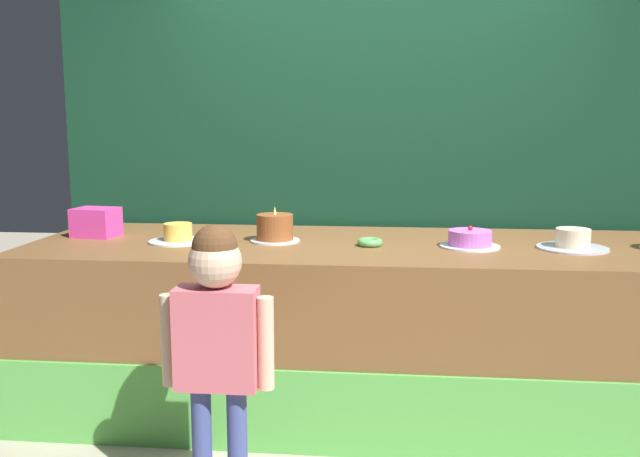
% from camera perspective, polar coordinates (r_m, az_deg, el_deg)
% --- Properties ---
extents(ground_plane, '(12.00, 12.00, 0.00)m').
position_cam_1_polar(ground_plane, '(3.37, 3.77, -18.60)').
color(ground_plane, '#ADA38E').
extents(stage_platform, '(3.65, 1.18, 0.92)m').
position_cam_1_polar(stage_platform, '(3.73, 4.17, -8.24)').
color(stage_platform, brown).
rests_on(stage_platform, ground_plane).
extents(curtain_backdrop, '(3.94, 0.08, 2.78)m').
position_cam_1_polar(curtain_backdrop, '(4.25, 4.59, 6.71)').
color(curtain_backdrop, '#113823').
rests_on(curtain_backdrop, ground_plane).
extents(child_figure, '(0.45, 0.21, 1.17)m').
position_cam_1_polar(child_figure, '(2.70, -8.69, -8.38)').
color(child_figure, '#3F4C8C').
rests_on(child_figure, ground_plane).
extents(pink_box, '(0.26, 0.21, 0.16)m').
position_cam_1_polar(pink_box, '(4.02, -18.35, 0.50)').
color(pink_box, '#E53CA1').
rests_on(pink_box, stage_platform).
extents(donut, '(0.13, 0.13, 0.04)m').
position_cam_1_polar(donut, '(3.55, 4.22, -1.16)').
color(donut, '#59B259').
rests_on(donut, stage_platform).
extents(cake_far_left, '(0.32, 0.32, 0.10)m').
position_cam_1_polar(cake_far_left, '(3.72, -11.87, -0.53)').
color(cake_far_left, silver).
rests_on(cake_far_left, stage_platform).
extents(cake_left, '(0.27, 0.27, 0.19)m').
position_cam_1_polar(cake_left, '(3.67, -3.82, -0.01)').
color(cake_left, silver).
rests_on(cake_left, stage_platform).
extents(cake_center, '(0.31, 0.31, 0.11)m').
position_cam_1_polar(cake_center, '(3.59, 12.52, -0.91)').
color(cake_center, silver).
rests_on(cake_center, stage_platform).
extents(cake_right, '(0.36, 0.36, 0.11)m').
position_cam_1_polar(cake_right, '(3.68, 20.52, -1.00)').
color(cake_right, silver).
rests_on(cake_right, stage_platform).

